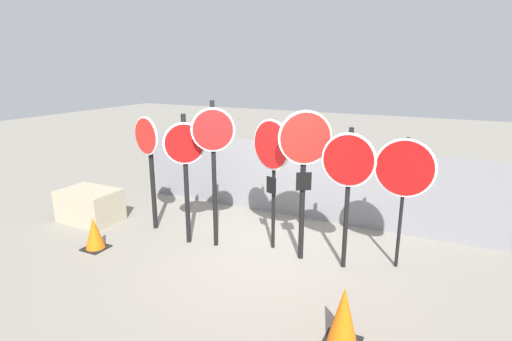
{
  "coord_description": "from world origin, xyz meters",
  "views": [
    {
      "loc": [
        2.58,
        -5.62,
        3.01
      ],
      "look_at": [
        -0.18,
        0.0,
        1.35
      ],
      "focal_mm": 28.0,
      "sensor_mm": 36.0,
      "label": 1
    }
  ],
  "objects_px": {
    "storage_crate": "(90,205)",
    "stop_sign_0": "(149,153)",
    "stop_sign_3": "(272,155)",
    "stop_sign_5": "(348,171)",
    "traffic_cone_0": "(94,234)",
    "stop_sign_2": "(213,148)",
    "stop_sign_6": "(404,173)",
    "traffic_cone_1": "(343,317)",
    "stop_sign_4": "(304,158)",
    "stop_sign_1": "(185,159)"
  },
  "relations": [
    {
      "from": "storage_crate",
      "to": "stop_sign_0",
      "type": "bearing_deg",
      "value": 9.8
    },
    {
      "from": "stop_sign_3",
      "to": "stop_sign_5",
      "type": "relative_size",
      "value": 1.02
    },
    {
      "from": "traffic_cone_0",
      "to": "stop_sign_2",
      "type": "bearing_deg",
      "value": 28.95
    },
    {
      "from": "storage_crate",
      "to": "stop_sign_6",
      "type": "bearing_deg",
      "value": 6.73
    },
    {
      "from": "stop_sign_6",
      "to": "traffic_cone_1",
      "type": "bearing_deg",
      "value": -95.38
    },
    {
      "from": "stop_sign_4",
      "to": "traffic_cone_1",
      "type": "height_order",
      "value": "stop_sign_4"
    },
    {
      "from": "traffic_cone_0",
      "to": "stop_sign_6",
      "type": "bearing_deg",
      "value": 18.48
    },
    {
      "from": "stop_sign_4",
      "to": "stop_sign_5",
      "type": "xyz_separation_m",
      "value": [
        0.67,
        0.01,
        -0.12
      ]
    },
    {
      "from": "stop_sign_3",
      "to": "traffic_cone_1",
      "type": "xyz_separation_m",
      "value": [
        1.69,
        -1.85,
        -1.28
      ]
    },
    {
      "from": "stop_sign_0",
      "to": "stop_sign_2",
      "type": "height_order",
      "value": "stop_sign_2"
    },
    {
      "from": "stop_sign_5",
      "to": "stop_sign_2",
      "type": "bearing_deg",
      "value": -173.79
    },
    {
      "from": "stop_sign_1",
      "to": "stop_sign_4",
      "type": "bearing_deg",
      "value": -25.97
    },
    {
      "from": "stop_sign_0",
      "to": "traffic_cone_0",
      "type": "bearing_deg",
      "value": -88.76
    },
    {
      "from": "stop_sign_2",
      "to": "stop_sign_5",
      "type": "distance_m",
      "value": 2.16
    },
    {
      "from": "stop_sign_5",
      "to": "stop_sign_6",
      "type": "height_order",
      "value": "stop_sign_5"
    },
    {
      "from": "stop_sign_5",
      "to": "traffic_cone_1",
      "type": "xyz_separation_m",
      "value": [
        0.43,
        -1.71,
        -1.19
      ]
    },
    {
      "from": "stop_sign_3",
      "to": "traffic_cone_0",
      "type": "relative_size",
      "value": 3.95
    },
    {
      "from": "stop_sign_4",
      "to": "stop_sign_1",
      "type": "bearing_deg",
      "value": 156.49
    },
    {
      "from": "stop_sign_1",
      "to": "stop_sign_5",
      "type": "relative_size",
      "value": 1.04
    },
    {
      "from": "stop_sign_0",
      "to": "stop_sign_5",
      "type": "distance_m",
      "value": 3.61
    },
    {
      "from": "stop_sign_2",
      "to": "traffic_cone_1",
      "type": "bearing_deg",
      "value": -63.4
    },
    {
      "from": "traffic_cone_1",
      "to": "storage_crate",
      "type": "xyz_separation_m",
      "value": [
        -5.42,
        1.41,
        -0.03
      ]
    },
    {
      "from": "stop_sign_1",
      "to": "stop_sign_3",
      "type": "relative_size",
      "value": 1.02
    },
    {
      "from": "stop_sign_1",
      "to": "traffic_cone_0",
      "type": "xyz_separation_m",
      "value": [
        -1.28,
        -0.88,
        -1.24
      ]
    },
    {
      "from": "stop_sign_1",
      "to": "stop_sign_3",
      "type": "bearing_deg",
      "value": -16.66
    },
    {
      "from": "stop_sign_0",
      "to": "stop_sign_5",
      "type": "relative_size",
      "value": 0.99
    },
    {
      "from": "storage_crate",
      "to": "stop_sign_3",
      "type": "bearing_deg",
      "value": 6.79
    },
    {
      "from": "stop_sign_0",
      "to": "stop_sign_6",
      "type": "relative_size",
      "value": 1.06
    },
    {
      "from": "traffic_cone_0",
      "to": "storage_crate",
      "type": "relative_size",
      "value": 0.49
    },
    {
      "from": "stop_sign_0",
      "to": "stop_sign_3",
      "type": "xyz_separation_m",
      "value": [
        2.35,
        0.21,
        0.16
      ]
    },
    {
      "from": "stop_sign_1",
      "to": "storage_crate",
      "type": "height_order",
      "value": "stop_sign_1"
    },
    {
      "from": "stop_sign_2",
      "to": "traffic_cone_0",
      "type": "distance_m",
      "value": 2.49
    },
    {
      "from": "stop_sign_6",
      "to": "traffic_cone_0",
      "type": "bearing_deg",
      "value": -158.81
    },
    {
      "from": "stop_sign_4",
      "to": "traffic_cone_1",
      "type": "xyz_separation_m",
      "value": [
        1.1,
        -1.7,
        -1.31
      ]
    },
    {
      "from": "stop_sign_0",
      "to": "stop_sign_6",
      "type": "distance_m",
      "value": 4.36
    },
    {
      "from": "stop_sign_5",
      "to": "stop_sign_6",
      "type": "distance_m",
      "value": 0.82
    },
    {
      "from": "traffic_cone_1",
      "to": "storage_crate",
      "type": "relative_size",
      "value": 0.63
    },
    {
      "from": "stop_sign_0",
      "to": "traffic_cone_0",
      "type": "distance_m",
      "value": 1.66
    },
    {
      "from": "stop_sign_2",
      "to": "stop_sign_3",
      "type": "xyz_separation_m",
      "value": [
        0.88,
        0.34,
        -0.09
      ]
    },
    {
      "from": "stop_sign_3",
      "to": "stop_sign_5",
      "type": "xyz_separation_m",
      "value": [
        1.26,
        -0.14,
        -0.09
      ]
    },
    {
      "from": "stop_sign_4",
      "to": "storage_crate",
      "type": "xyz_separation_m",
      "value": [
        -4.33,
        -0.3,
        -1.34
      ]
    },
    {
      "from": "stop_sign_1",
      "to": "stop_sign_0",
      "type": "bearing_deg",
      "value": 132.21
    },
    {
      "from": "stop_sign_4",
      "to": "storage_crate",
      "type": "distance_m",
      "value": 4.54
    },
    {
      "from": "stop_sign_2",
      "to": "storage_crate",
      "type": "distance_m",
      "value": 3.18
    },
    {
      "from": "stop_sign_4",
      "to": "stop_sign_5",
      "type": "height_order",
      "value": "stop_sign_4"
    },
    {
      "from": "stop_sign_4",
      "to": "traffic_cone_0",
      "type": "height_order",
      "value": "stop_sign_4"
    },
    {
      "from": "stop_sign_0",
      "to": "stop_sign_3",
      "type": "bearing_deg",
      "value": 21.62
    },
    {
      "from": "stop_sign_2",
      "to": "traffic_cone_1",
      "type": "relative_size",
      "value": 3.49
    },
    {
      "from": "stop_sign_0",
      "to": "stop_sign_4",
      "type": "bearing_deg",
      "value": 17.75
    },
    {
      "from": "stop_sign_4",
      "to": "traffic_cone_1",
      "type": "relative_size",
      "value": 3.36
    }
  ]
}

